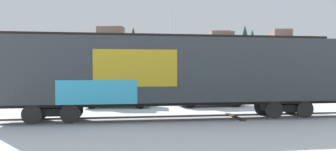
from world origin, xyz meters
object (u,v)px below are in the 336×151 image
object	(u,v)px
flagpole	(171,25)
parked_car_green	(116,94)
freight_car	(174,71)
parked_car_black	(209,94)

from	to	relation	value
flagpole	parked_car_green	world-z (taller)	flagpole
freight_car	parked_car_green	distance (m)	6.66
parked_car_green	freight_car	bearing A→B (deg)	-58.87
freight_car	parked_car_black	world-z (taller)	freight_car
parked_car_green	parked_car_black	bearing A→B (deg)	1.89
flagpole	parked_car_black	xyz separation A→B (m)	(2.14, -5.34, -5.44)
freight_car	flagpole	distance (m)	11.77
freight_car	flagpole	size ratio (longest dim) A/B	1.76
parked_car_green	parked_car_black	xyz separation A→B (m)	(6.33, 0.21, -0.01)
flagpole	parked_car_black	world-z (taller)	flagpole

